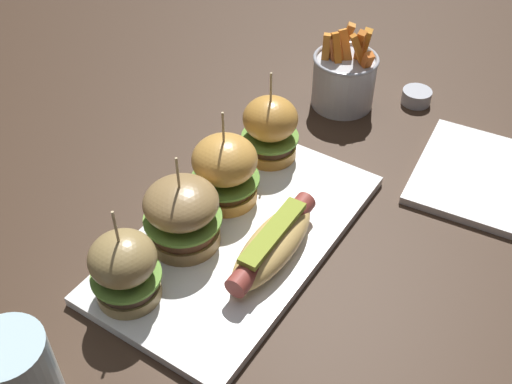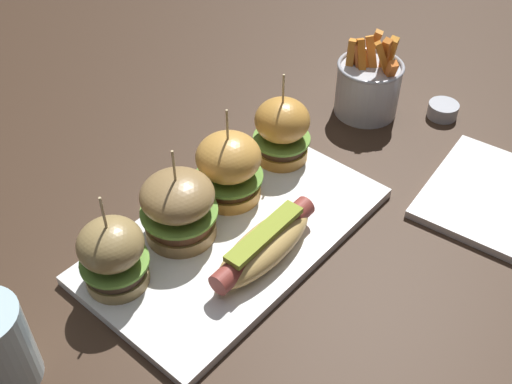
# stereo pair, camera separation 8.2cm
# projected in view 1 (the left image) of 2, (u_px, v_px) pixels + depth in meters

# --- Properties ---
(ground_plane) EXTENTS (3.00, 3.00, 0.00)m
(ground_plane) POSITION_uv_depth(u_px,v_px,m) (239.00, 239.00, 0.83)
(ground_plane) COLOR #382619
(platter_main) EXTENTS (0.41, 0.23, 0.01)m
(platter_main) POSITION_uv_depth(u_px,v_px,m) (239.00, 236.00, 0.83)
(platter_main) COLOR white
(platter_main) RESTS_ON ground
(hot_dog) EXTENTS (0.18, 0.06, 0.05)m
(hot_dog) POSITION_uv_depth(u_px,v_px,m) (273.00, 243.00, 0.78)
(hot_dog) COLOR #DAB062
(hot_dog) RESTS_ON platter_main
(slider_far_left) EXTENTS (0.08, 0.08, 0.14)m
(slider_far_left) POSITION_uv_depth(u_px,v_px,m) (125.00, 268.00, 0.72)
(slider_far_left) COLOR #967C4A
(slider_far_left) RESTS_ON platter_main
(slider_center_left) EXTENTS (0.10, 0.10, 0.14)m
(slider_center_left) POSITION_uv_depth(u_px,v_px,m) (182.00, 214.00, 0.78)
(slider_center_left) COLOR olive
(slider_center_left) RESTS_ON platter_main
(slider_center_right) EXTENTS (0.09, 0.09, 0.14)m
(slider_center_right) POSITION_uv_depth(u_px,v_px,m) (225.00, 170.00, 0.84)
(slider_center_right) COLOR gold
(slider_center_right) RESTS_ON platter_main
(slider_far_right) EXTENTS (0.08, 0.08, 0.14)m
(slider_far_right) POSITION_uv_depth(u_px,v_px,m) (270.00, 128.00, 0.91)
(slider_far_right) COLOR gold
(slider_far_right) RESTS_ON platter_main
(fries_bucket) EXTENTS (0.11, 0.11, 0.14)m
(fries_bucket) POSITION_uv_depth(u_px,v_px,m) (344.00, 78.00, 1.03)
(fries_bucket) COLOR #B7BABF
(fries_bucket) RESTS_ON ground
(sauce_ramekin) EXTENTS (0.05, 0.05, 0.02)m
(sauce_ramekin) POSITION_uv_depth(u_px,v_px,m) (417.00, 96.00, 1.06)
(sauce_ramekin) COLOR #A8AAB2
(sauce_ramekin) RESTS_ON ground
(side_plate) EXTENTS (0.23, 0.23, 0.01)m
(side_plate) POSITION_uv_depth(u_px,v_px,m) (490.00, 179.00, 0.91)
(side_plate) COLOR white
(side_plate) RESTS_ON ground
(water_glass) EXTENTS (0.08, 0.08, 0.11)m
(water_glass) POSITION_uv_depth(u_px,v_px,m) (18.00, 377.00, 0.62)
(water_glass) COLOR silver
(water_glass) RESTS_ON ground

